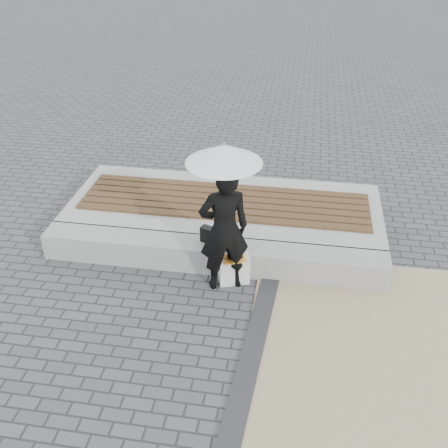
{
  "coord_description": "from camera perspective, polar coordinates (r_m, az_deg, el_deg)",
  "views": [
    {
      "loc": [
        1.16,
        -4.5,
        4.62
      ],
      "look_at": [
        0.25,
        1.2,
        1.0
      ],
      "focal_mm": 42.11,
      "sensor_mm": 36.0,
      "label": 1
    }
  ],
  "objects": [
    {
      "name": "timber_decking",
      "position": [
        8.5,
        0.07,
        2.49
      ],
      "size": [
        4.6,
        1.2,
        0.04
      ],
      "primitive_type": null,
      "color": "brown",
      "rests_on": "timber_platform"
    },
    {
      "name": "magazine",
      "position": [
        7.13,
        1.07,
        -3.77
      ],
      "size": [
        0.39,
        0.34,
        0.01
      ],
      "primitive_type": "cube",
      "rotation": [
        0.0,
        0.0,
        0.41
      ],
      "color": "#FD583D",
      "rests_on": "canvas_tote"
    },
    {
      "name": "ground",
      "position": [
        6.55,
        -3.9,
        -12.84
      ],
      "size": [
        80.0,
        80.0,
        0.0
      ],
      "primitive_type": "plane",
      "color": "#48484D",
      "rests_on": "ground"
    },
    {
      "name": "handbag",
      "position": [
        7.46,
        -1.31,
        -1.29
      ],
      "size": [
        0.36,
        0.23,
        0.24
      ],
      "primitive_type": "cube",
      "rotation": [
        0.0,
        0.0,
        -0.36
      ],
      "color": "black",
      "rests_on": "seating_ledge"
    },
    {
      "name": "canvas_tote",
      "position": [
        7.3,
        1.11,
        -4.97
      ],
      "size": [
        0.45,
        0.3,
        0.44
      ],
      "primitive_type": "cube",
      "rotation": [
        0.0,
        0.0,
        0.33
      ],
      "color": "silver",
      "rests_on": "ground"
    },
    {
      "name": "timber_platform",
      "position": [
        8.61,
        0.07,
        1.21
      ],
      "size": [
        5.0,
        2.0,
        0.4
      ],
      "primitive_type": "cube",
      "color": "#A2A29D",
      "rests_on": "ground"
    },
    {
      "name": "woman",
      "position": [
        6.86,
        0.0,
        -0.59
      ],
      "size": [
        0.78,
        0.65,
        1.83
      ],
      "primitive_type": "imported",
      "rotation": [
        0.0,
        0.0,
        3.51
      ],
      "color": "black",
      "rests_on": "ground"
    },
    {
      "name": "parasol",
      "position": [
        6.34,
        0.0,
        7.63
      ],
      "size": [
        0.95,
        0.95,
        1.21
      ],
      "rotation": [
        0.0,
        0.0,
        0.28
      ],
      "color": "#A1A1A5",
      "rests_on": "ground"
    },
    {
      "name": "seating_ledge",
      "position": [
        7.62,
        -1.36,
        -3.37
      ],
      "size": [
        5.0,
        0.45,
        0.4
      ],
      "primitive_type": "cube",
      "color": "gray",
      "rests_on": "ground"
    },
    {
      "name": "edging_band",
      "position": [
        6.11,
        2.22,
        -16.8
      ],
      "size": [
        0.61,
        5.2,
        0.04
      ],
      "primitive_type": "cube",
      "rotation": [
        0.0,
        0.0,
        -0.07
      ],
      "color": "#2C2C2E",
      "rests_on": "ground"
    }
  ]
}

